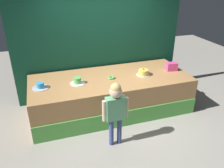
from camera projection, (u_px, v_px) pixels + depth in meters
ground_plane at (121, 126)px, 4.61m from camera, size 12.00×12.00×0.00m
stage_platform at (111, 94)px, 5.03m from camera, size 3.39×1.41×0.78m
curtain_backdrop at (100, 38)px, 5.25m from camera, size 3.95×0.08×2.90m
child_figure at (116, 106)px, 3.82m from camera, size 0.47×0.21×1.21m
pink_box at (172, 67)px, 5.18m from camera, size 0.26×0.18×0.18m
donut at (111, 78)px, 4.81m from camera, size 0.14×0.14×0.04m
cake_left at (40, 86)px, 4.41m from camera, size 0.32×0.32×0.11m
cake_center at (78, 81)px, 4.58m from camera, size 0.31×0.31×0.13m
cake_right at (143, 72)px, 4.97m from camera, size 0.30×0.30×0.15m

